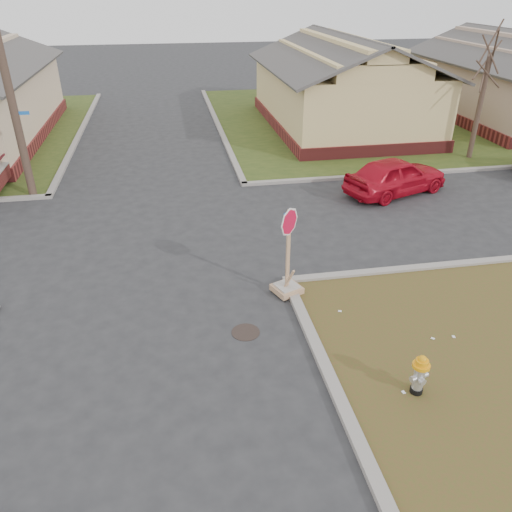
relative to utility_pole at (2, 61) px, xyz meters
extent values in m
plane|color=#262629|center=(4.20, -8.90, -4.66)|extent=(120.00, 120.00, 0.00)
cylinder|color=black|center=(6.40, -9.40, -4.66)|extent=(0.64, 0.64, 0.01)
cube|color=maroon|center=(14.20, 7.60, -4.36)|extent=(7.20, 11.20, 0.60)
cube|color=#E5CB86|center=(14.20, 7.60, -2.76)|extent=(7.00, 11.00, 2.60)
cube|color=maroon|center=(24.20, 7.60, -4.36)|extent=(7.20, 11.20, 0.60)
cylinder|color=#3B2B22|center=(0.00, 0.00, -0.16)|extent=(0.28, 0.28, 9.00)
cylinder|color=#3B2B22|center=(18.20, 1.30, -2.51)|extent=(0.22, 0.22, 4.20)
cylinder|color=black|center=(9.30, -11.85, -4.56)|extent=(0.24, 0.24, 0.11)
cylinder|color=#BBBCC0|center=(9.30, -11.85, -4.25)|extent=(0.21, 0.21, 0.50)
sphere|color=#BBBCC0|center=(9.30, -11.85, -4.00)|extent=(0.21, 0.21, 0.21)
cylinder|color=orange|center=(9.30, -11.85, -3.96)|extent=(0.33, 0.33, 0.07)
cylinder|color=orange|center=(9.30, -11.85, -3.88)|extent=(0.24, 0.24, 0.11)
sphere|color=orange|center=(9.30, -11.85, -3.82)|extent=(0.16, 0.16, 0.16)
cube|color=tan|center=(7.68, -7.99, -4.53)|extent=(0.64, 0.64, 0.15)
cube|color=#A6A098|center=(7.68, -7.99, -4.44)|extent=(0.51, 0.51, 0.04)
cube|color=tan|center=(7.68, -7.99, -3.43)|extent=(0.09, 0.05, 2.16)
cylinder|color=red|center=(7.68, -8.03, -2.66)|extent=(0.58, 0.25, 0.62)
cylinder|color=white|center=(7.68, -8.02, -2.66)|extent=(0.65, 0.28, 0.70)
imported|color=red|center=(13.15, -2.07, -3.98)|extent=(4.31, 2.86, 1.36)
camera|label=1|loc=(5.05, -18.28, 2.26)|focal=35.00mm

